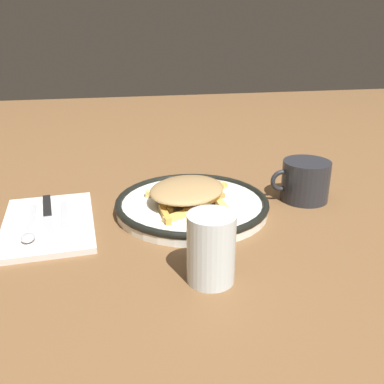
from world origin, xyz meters
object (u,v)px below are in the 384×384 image
spoon (30,229)px  coffee_mug (305,181)px  fork (65,222)px  water_glass (211,248)px  fries_heap (189,191)px  knife (48,215)px  napkin (49,224)px  plate (192,205)px

spoon → coffee_mug: coffee_mug is taller
spoon → coffee_mug: 0.52m
fork → water_glass: (-0.21, 0.20, 0.04)m
fries_heap → knife: 0.26m
fries_heap → spoon: fries_heap is taller
napkin → plate: bearing=-176.2°
napkin → water_glass: water_glass is taller
plate → coffee_mug: (-0.23, -0.01, 0.03)m
napkin → knife: bearing=-82.2°
fries_heap → knife: fries_heap is taller
spoon → napkin: bearing=-126.1°
fries_heap → fork: (0.22, 0.03, -0.03)m
plate → napkin: 0.26m
napkin → knife: (0.00, -0.02, 0.01)m
napkin → coffee_mug: size_ratio=1.97×
plate → fries_heap: fries_heap is taller
napkin → water_glass: size_ratio=2.37×
knife → coffee_mug: bearing=-178.6°
napkin → coffee_mug: coffee_mug is taller
plate → fries_heap: size_ratio=1.43×
plate → water_glass: bearing=85.7°
fries_heap → water_glass: bearing=87.1°
fries_heap → fork: bearing=7.4°
spoon → fries_heap: bearing=-169.5°
water_glass → fries_heap: bearing=-92.9°
napkin → fork: bearing=157.3°
napkin → fries_heap: bearing=-176.2°
fries_heap → fork: 0.23m
fries_heap → coffee_mug: 0.24m
fork → knife: (0.03, -0.03, 0.00)m
knife → spoon: spoon is taller
plate → knife: bearing=-0.4°
fries_heap → plate: bearing=-177.4°
fork → water_glass: bearing=136.5°
water_glass → spoon: bearing=-33.9°
plate → napkin: plate is taller
plate → knife: (0.26, -0.00, -0.00)m
fries_heap → napkin: 0.26m
napkin → water_glass: 0.33m
plate → water_glass: (0.02, 0.23, 0.04)m
plate → water_glass: water_glass is taller
fork → spoon: 0.06m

